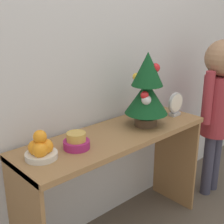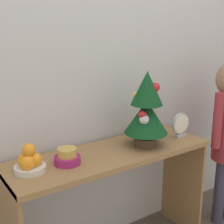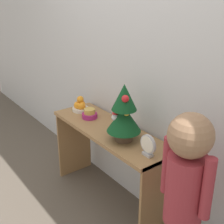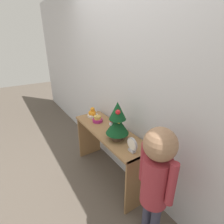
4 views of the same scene
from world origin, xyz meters
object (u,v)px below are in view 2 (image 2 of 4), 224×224
Objects in this scene: mini_tree at (146,109)px; fruit_bowl at (29,162)px; singing_bowl at (67,157)px; desk_clock at (180,125)px.

mini_tree reaches higher than fruit_bowl.
desk_clock is (0.77, -0.03, 0.04)m from singing_bowl.
fruit_bowl is 0.98× the size of desk_clock.
mini_tree is 0.53m from singing_bowl.
singing_bowl is 0.77m from desk_clock.
singing_bowl is at bearing -6.86° from fruit_bowl.
fruit_bowl is at bearing 173.14° from singing_bowl.
singing_bowl is at bearing 177.43° from mini_tree.
mini_tree is 0.31m from desk_clock.
desk_clock reaches higher than singing_bowl.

